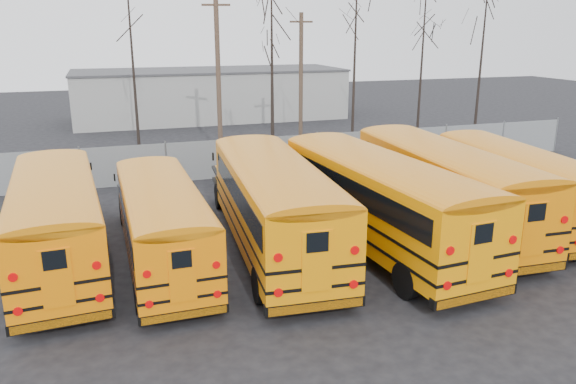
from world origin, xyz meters
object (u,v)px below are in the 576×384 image
object	(u,v)px
bus_e	(441,179)
utility_pole_left	(218,74)
bus_d	(376,193)
bus_c	(273,197)
bus_b	(161,216)
utility_pole_right	(301,80)
bus_a	(56,213)
bus_f	(517,178)

from	to	relation	value
bus_e	utility_pole_left	distance (m)	17.22
bus_d	bus_c	bearing A→B (deg)	163.26
bus_b	bus_d	size ratio (longest dim) A/B	0.83
bus_c	bus_e	xyz separation A→B (m)	(6.70, 0.22, 0.02)
bus_e	utility_pole_right	world-z (taller)	utility_pole_right
bus_a	utility_pole_right	size ratio (longest dim) A/B	1.32
bus_a	bus_c	xyz separation A→B (m)	(6.92, -0.90, 0.14)
bus_b	utility_pole_right	world-z (taller)	utility_pole_right
bus_a	utility_pole_right	bearing A→B (deg)	45.05
bus_a	bus_d	world-z (taller)	bus_d
bus_a	bus_e	xyz separation A→B (m)	(13.62, -0.69, 0.16)
bus_e	utility_pole_left	world-z (taller)	utility_pole_left
bus_b	utility_pole_left	xyz separation A→B (m)	(5.28, 16.39, 3.16)
bus_b	bus_e	bearing A→B (deg)	0.51
bus_f	bus_b	bearing A→B (deg)	-174.02
utility_pole_right	bus_e	bearing A→B (deg)	-92.77
utility_pole_left	bus_a	bearing A→B (deg)	-104.67
bus_e	bus_f	xyz separation A→B (m)	(3.38, -0.14, -0.19)
bus_f	utility_pole_left	bearing A→B (deg)	123.31
bus_e	bus_f	size ratio (longest dim) A/B	1.10
utility_pole_left	utility_pole_right	bearing A→B (deg)	15.64
bus_f	utility_pole_right	bearing A→B (deg)	106.76
bus_a	bus_f	size ratio (longest dim) A/B	1.01
bus_a	utility_pole_left	xyz separation A→B (m)	(8.46, 15.49, 3.02)
bus_e	utility_pole_right	distance (m)	16.50
bus_d	utility_pole_left	bearing A→B (deg)	92.32
bus_b	utility_pole_right	bearing A→B (deg)	56.70
bus_b	bus_e	size ratio (longest dim) A/B	0.84
bus_f	bus_c	bearing A→B (deg)	-173.89
bus_d	bus_f	xyz separation A→B (m)	(6.59, 0.86, -0.20)
utility_pole_right	bus_b	bearing A→B (deg)	-124.83
bus_b	bus_f	xyz separation A→B (m)	(13.82, 0.07, 0.11)
bus_a	bus_e	world-z (taller)	bus_e
utility_pole_right	bus_c	bearing A→B (deg)	-114.74
utility_pole_left	bus_e	bearing A→B (deg)	-58.34
bus_a	bus_b	world-z (taller)	bus_a
bus_d	utility_pole_right	world-z (taller)	utility_pole_right
bus_b	bus_d	xyz separation A→B (m)	(7.23, -0.78, 0.32)
bus_d	bus_a	bearing A→B (deg)	166.65
utility_pole_right	bus_f	bearing A→B (deg)	-81.13
bus_f	bus_a	bearing A→B (deg)	-177.11
utility_pole_right	bus_a	bearing A→B (deg)	-133.58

